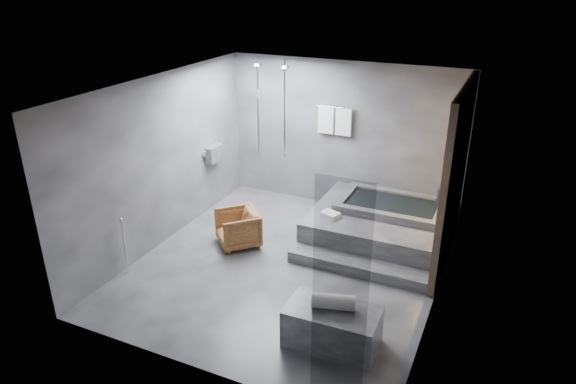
% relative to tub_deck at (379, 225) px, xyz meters
% --- Properties ---
extents(room, '(5.00, 5.04, 2.82)m').
position_rel_tub_deck_xyz_m(room, '(-0.65, -1.21, 1.48)').
color(room, '#313134').
rests_on(room, ground).
extents(tub_deck, '(2.20, 2.00, 0.50)m').
position_rel_tub_deck_xyz_m(tub_deck, '(0.00, 0.00, 0.00)').
color(tub_deck, '#363639').
rests_on(tub_deck, ground).
extents(tub_step, '(2.20, 0.36, 0.18)m').
position_rel_tub_deck_xyz_m(tub_step, '(0.00, -1.18, -0.16)').
color(tub_step, '#363639').
rests_on(tub_step, ground).
extents(concrete_bench, '(1.15, 0.65, 0.51)m').
position_rel_tub_deck_xyz_m(concrete_bench, '(0.21, -2.90, 0.00)').
color(concrete_bench, '#37373A').
rests_on(concrete_bench, ground).
extents(driftwood_chair, '(0.93, 0.93, 0.61)m').
position_rel_tub_deck_xyz_m(driftwood_chair, '(-2.08, -1.19, 0.05)').
color(driftwood_chair, '#4E2B13').
rests_on(driftwood_chair, ground).
extents(rolled_towel, '(0.56, 0.32, 0.19)m').
position_rel_tub_deck_xyz_m(rolled_towel, '(0.20, -2.87, 0.35)').
color(rolled_towel, white).
rests_on(rolled_towel, concrete_bench).
extents(deck_towel, '(0.35, 0.30, 0.08)m').
position_rel_tub_deck_xyz_m(deck_towel, '(-0.70, -0.52, 0.29)').
color(deck_towel, white).
rests_on(deck_towel, tub_deck).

